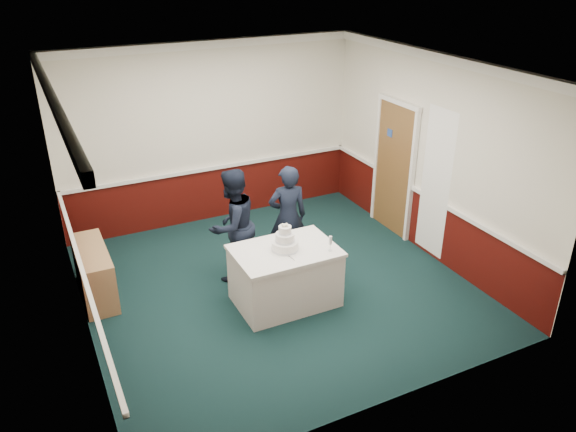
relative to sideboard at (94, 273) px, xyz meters
name	(u,v)px	position (x,y,z in m)	size (l,w,h in m)	color
ground	(277,286)	(2.28, -0.87, -0.35)	(5.00, 5.00, 0.00)	#122A2C
room_shell	(261,138)	(2.36, -0.26, 1.62)	(5.00, 5.00, 3.00)	silver
sideboard	(94,273)	(0.00, 0.00, 0.00)	(0.41, 1.20, 0.70)	tan
cake_table	(285,275)	(2.22, -1.26, 0.05)	(1.32, 0.92, 0.79)	white
wedding_cake	(285,242)	(2.22, -1.26, 0.55)	(0.35, 0.35, 0.36)	white
cake_knife	(290,257)	(2.19, -1.46, 0.44)	(0.01, 0.22, 0.01)	silver
champagne_flute	(330,241)	(2.72, -1.54, 0.58)	(0.05, 0.05, 0.21)	silver
person_man	(233,225)	(1.85, -0.36, 0.46)	(0.79, 0.62, 1.63)	black
person_woman	(288,217)	(2.69, -0.38, 0.42)	(0.56, 0.37, 1.55)	black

